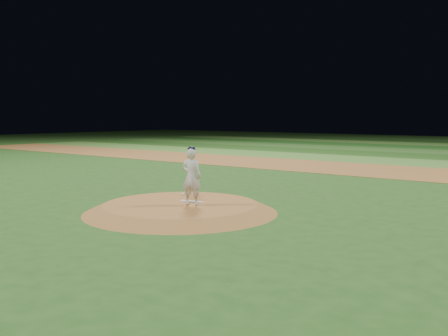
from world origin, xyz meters
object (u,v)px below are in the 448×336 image
Objects in this scene: pitching_rubber at (192,202)px; rosin_bag at (183,194)px; pitchers_mound at (181,208)px; pitcher_on_mound at (192,176)px.

pitching_rubber is 1.36m from rosin_bag.
pitchers_mound is 1.54m from rosin_bag.
pitchers_mound is at bearing -117.75° from pitching_rubber.
pitchers_mound is 1.03m from pitcher_on_mound.
pitcher_on_mound reaches higher than pitching_rubber.
rosin_bag is at bearing 130.07° from pitching_rubber.
pitchers_mound is 0.39m from pitching_rubber.
rosin_bag is 2.00m from pitcher_on_mound.
pitching_rubber is (0.09, 0.36, 0.14)m from pitchers_mound.
pitching_rubber is 0.41× the size of pitcher_on_mound.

